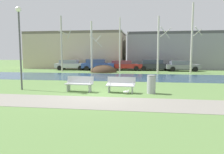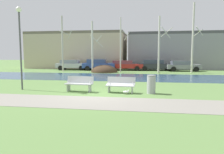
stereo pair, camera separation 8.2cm
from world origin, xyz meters
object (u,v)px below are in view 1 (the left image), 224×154
seagull (126,92)px  streetlamp (20,34)px  bench_left (79,83)px  parked_van_nearest_silver (71,65)px  parked_suv_fifth_grey (182,66)px  parked_sedan_second_blue (98,64)px  parked_wagon_fourth_dark (154,65)px  parked_hatch_third_red (124,65)px  bench_right (121,84)px  trash_bin (151,84)px

seagull → streetlamp: 7.19m
bench_left → seagull: (2.76, -0.43, -0.34)m
parked_van_nearest_silver → seagull: bearing=-61.9°
seagull → parked_suv_fifth_grey: bearing=71.3°
seagull → parked_van_nearest_silver: (-9.12, 17.08, 0.62)m
parked_sedan_second_blue → parked_suv_fifth_grey: parked_sedan_second_blue is taller
bench_left → seagull: bench_left is taller
streetlamp → parked_wagon_fourth_dark: 19.44m
parked_hatch_third_red → streetlamp: bearing=-105.5°
parked_sedan_second_blue → parked_wagon_fourth_dark: (7.66, 0.71, -0.03)m
parked_hatch_third_red → parked_sedan_second_blue: bearing=-174.3°
parked_sedan_second_blue → parked_wagon_fourth_dark: 7.69m
bench_right → streetlamp: 6.70m
bench_left → parked_suv_fifth_grey: parked_suv_fifth_grey is taller
trash_bin → parked_hatch_third_red: bearing=100.3°
seagull → parked_hatch_third_red: bearing=95.8°
parked_hatch_third_red → parked_suv_fifth_grey: (7.53, -0.27, -0.01)m
bench_left → streetlamp: streetlamp is taller
parked_van_nearest_silver → streetlamp: bearing=-80.7°
parked_suv_fifth_grey → bench_left: bearing=-117.1°
trash_bin → seagull: size_ratio=2.61×
bench_right → parked_suv_fifth_grey: size_ratio=0.38×
seagull → parked_van_nearest_silver: size_ratio=0.09×
streetlamp → bench_left: bearing=-1.9°
parked_wagon_fourth_dark → seagull: bearing=-97.5°
parked_hatch_third_red → parked_wagon_fourth_dark: 4.12m
bench_left → parked_van_nearest_silver: (-6.36, 16.65, 0.28)m
seagull → parked_hatch_third_red: parked_hatch_third_red is taller
bench_right → parked_sedan_second_blue: (-4.96, 16.58, 0.33)m
bench_left → bench_right: same height
parked_hatch_third_red → bench_right: bearing=-85.3°
bench_right → parked_sedan_second_blue: parked_sedan_second_blue is taller
bench_right → seagull: bearing=-50.5°
streetlamp → parked_sedan_second_blue: 16.69m
parked_van_nearest_silver → parked_hatch_third_red: bearing=2.3°
parked_van_nearest_silver → parked_sedan_second_blue: 3.81m
bench_right → streetlamp: size_ratio=0.33×
streetlamp → bench_right: bearing=-1.2°
parked_wagon_fourth_dark → parked_van_nearest_silver: bearing=-176.8°
bench_left → parked_suv_fifth_grey: bearing=62.9°
seagull → parked_suv_fifth_grey: (5.77, 17.10, 0.59)m
seagull → parked_wagon_fourth_dark: (2.34, 17.72, 0.64)m
bench_left → parked_hatch_third_red: 16.97m
parked_van_nearest_silver → parked_suv_fifth_grey: (14.89, 0.02, -0.03)m
bench_left → trash_bin: (4.08, -0.03, 0.05)m
bench_left → trash_bin: size_ratio=1.61×
parked_hatch_third_red → parked_wagon_fourth_dark: (4.10, 0.35, 0.05)m
streetlamp → parked_suv_fifth_grey: 20.71m
seagull → parked_sedan_second_blue: bearing=107.3°
bench_left → parked_sedan_second_blue: size_ratio=0.36×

